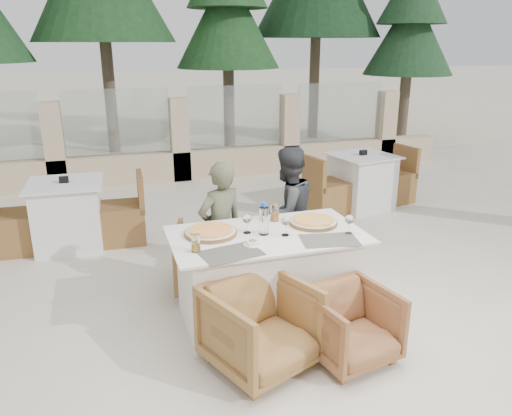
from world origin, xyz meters
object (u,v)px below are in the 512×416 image
object	(u,v)px
dining_table	(267,276)
pizza_right	(313,221)
wine_glass_near	(285,225)
beer_glass_left	(196,243)
olive_dish	(253,242)
diner_right	(287,213)
wine_glass_centre	(247,223)
wine_glass_corner	(349,223)
armchair_far_left	(213,258)
armchair_far_right	(297,251)
bg_table_a	(68,215)
armchair_near_right	(351,325)
armchair_near_left	(260,327)
beer_glass_right	(275,213)
water_bottle	(264,218)
diner_left	(221,230)
bg_table_b	(361,181)
pizza_left	(211,231)

from	to	relation	value
dining_table	pizza_right	xyz separation A→B (m)	(0.46, 0.10, 0.41)
wine_glass_near	beer_glass_left	size ratio (longest dim) A/B	1.34
olive_dish	diner_right	size ratio (longest dim) A/B	0.08
wine_glass_centre	diner_right	world-z (taller)	diner_right
wine_glass_corner	diner_right	bearing A→B (deg)	100.84
armchair_far_left	armchair_far_right	distance (m)	0.87
wine_glass_near	beer_glass_left	bearing A→B (deg)	-172.05
wine_glass_centre	bg_table_a	world-z (taller)	wine_glass_centre
beer_glass_left	armchair_near_right	xyz separation A→B (m)	(1.03, -0.58, -0.56)
wine_glass_near	armchair_near_left	xyz separation A→B (m)	(-0.40, -0.57, -0.54)
pizza_right	beer_glass_right	size ratio (longest dim) A/B	2.79
wine_glass_centre	wine_glass_near	distance (m)	0.32
dining_table	bg_table_a	bearing A→B (deg)	127.23
armchair_far_right	wine_glass_near	bearing A→B (deg)	40.46
pizza_right	diner_right	xyz separation A→B (m)	(0.00, 0.63, -0.13)
water_bottle	olive_dish	xyz separation A→B (m)	(-0.15, -0.19, -0.12)
water_bottle	bg_table_a	distance (m)	2.79
armchair_near_left	diner_right	xyz separation A→B (m)	(0.73, 1.38, 0.34)
bg_table_a	armchair_far_right	bearing A→B (deg)	-32.69
armchair_near_right	diner_left	distance (m)	1.51
wine_glass_centre	pizza_right	bearing A→B (deg)	3.04
beer_glass_right	bg_table_b	xyz separation A→B (m)	(2.10, 2.19, -0.46)
wine_glass_centre	bg_table_a	xyz separation A→B (m)	(-1.52, 2.13, -0.48)
diner_right	wine_glass_centre	bearing A→B (deg)	25.36
diner_left	wine_glass_centre	bearing A→B (deg)	82.28
pizza_left	wine_glass_corner	world-z (taller)	wine_glass_corner
olive_dish	bg_table_b	distance (m)	3.64
dining_table	wine_glass_centre	world-z (taller)	wine_glass_centre
beer_glass_left	diner_left	size ratio (longest dim) A/B	0.11
dining_table	wine_glass_centre	bearing A→B (deg)	156.08
beer_glass_right	olive_dish	size ratio (longest dim) A/B	1.37
water_bottle	beer_glass_left	size ratio (longest dim) A/B	2.02
olive_dish	pizza_left	bearing A→B (deg)	130.14
water_bottle	diner_left	distance (m)	0.66
olive_dish	bg_table_b	bearing A→B (deg)	47.29
water_bottle	wine_glass_near	bearing A→B (deg)	-25.80
diner_left	bg_table_b	bearing A→B (deg)	-163.46
wine_glass_centre	armchair_near_left	bearing A→B (deg)	-99.19
olive_dish	diner_left	distance (m)	0.76
wine_glass_centre	armchair_far_right	world-z (taller)	wine_glass_centre
water_bottle	armchair_far_left	bearing A→B (deg)	114.03
pizza_left	water_bottle	world-z (taller)	water_bottle
pizza_right	dining_table	bearing A→B (deg)	-167.71
diner_right	bg_table_b	size ratio (longest dim) A/B	0.81
pizza_left	dining_table	bearing A→B (deg)	-15.54
wine_glass_near	wine_glass_corner	distance (m)	0.53
armchair_far_left	bg_table_b	xyz separation A→B (m)	(2.59, 1.81, 0.07)
diner_left	beer_glass_right	bearing A→B (deg)	127.30
wine_glass_corner	beer_glass_left	world-z (taller)	wine_glass_corner
wine_glass_corner	bg_table_a	world-z (taller)	wine_glass_corner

